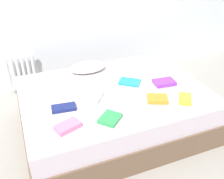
{
  "coord_description": "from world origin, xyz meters",
  "views": [
    {
      "loc": [
        -0.91,
        -2.2,
        1.91
      ],
      "look_at": [
        0.0,
        0.05,
        0.48
      ],
      "focal_mm": 40.79,
      "sensor_mm": 36.0,
      "label": 1
    }
  ],
  "objects_px": {
    "textbook_green": "(110,118)",
    "radiator": "(21,72)",
    "textbook_orange": "(157,99)",
    "textbook_yellow": "(185,99)",
    "pillow": "(88,67)",
    "textbook_teal": "(130,82)",
    "textbook_purple": "(164,82)",
    "textbook_navy": "(64,108)",
    "textbook_white": "(93,97)",
    "bed": "(114,109)",
    "textbook_pink": "(68,126)"
  },
  "relations": [
    {
      "from": "bed",
      "to": "pillow",
      "type": "distance_m",
      "value": 0.64
    },
    {
      "from": "pillow",
      "to": "textbook_teal",
      "type": "distance_m",
      "value": 0.58
    },
    {
      "from": "textbook_white",
      "to": "textbook_pink",
      "type": "xyz_separation_m",
      "value": [
        -0.36,
        -0.38,
        0.0
      ]
    },
    {
      "from": "textbook_green",
      "to": "textbook_pink",
      "type": "height_order",
      "value": "textbook_pink"
    },
    {
      "from": "textbook_pink",
      "to": "textbook_navy",
      "type": "bearing_deg",
      "value": 64.39
    },
    {
      "from": "textbook_white",
      "to": "textbook_navy",
      "type": "distance_m",
      "value": 0.33
    },
    {
      "from": "textbook_purple",
      "to": "textbook_pink",
      "type": "relative_size",
      "value": 1.08
    },
    {
      "from": "radiator",
      "to": "pillow",
      "type": "height_order",
      "value": "pillow"
    },
    {
      "from": "bed",
      "to": "textbook_white",
      "type": "bearing_deg",
      "value": -163.05
    },
    {
      "from": "bed",
      "to": "textbook_purple",
      "type": "bearing_deg",
      "value": -8.59
    },
    {
      "from": "textbook_white",
      "to": "bed",
      "type": "bearing_deg",
      "value": -34.91
    },
    {
      "from": "textbook_purple",
      "to": "textbook_navy",
      "type": "height_order",
      "value": "textbook_purple"
    },
    {
      "from": "textbook_orange",
      "to": "textbook_yellow",
      "type": "height_order",
      "value": "textbook_yellow"
    },
    {
      "from": "radiator",
      "to": "textbook_yellow",
      "type": "distance_m",
      "value": 2.24
    },
    {
      "from": "textbook_white",
      "to": "textbook_navy",
      "type": "xyz_separation_m",
      "value": [
        -0.33,
        -0.08,
        -0.01
      ]
    },
    {
      "from": "textbook_pink",
      "to": "textbook_orange",
      "type": "distance_m",
      "value": 0.96
    },
    {
      "from": "textbook_purple",
      "to": "textbook_orange",
      "type": "distance_m",
      "value": 0.37
    },
    {
      "from": "textbook_navy",
      "to": "textbook_orange",
      "type": "height_order",
      "value": "textbook_orange"
    },
    {
      "from": "textbook_white",
      "to": "textbook_orange",
      "type": "distance_m",
      "value": 0.65
    },
    {
      "from": "textbook_purple",
      "to": "textbook_orange",
      "type": "relative_size",
      "value": 1.13
    },
    {
      "from": "radiator",
      "to": "textbook_purple",
      "type": "bearing_deg",
      "value": -41.1
    },
    {
      "from": "textbook_navy",
      "to": "textbook_pink",
      "type": "height_order",
      "value": "textbook_pink"
    },
    {
      "from": "textbook_pink",
      "to": "textbook_yellow",
      "type": "xyz_separation_m",
      "value": [
        1.21,
        -0.01,
        -0.0
      ]
    },
    {
      "from": "textbook_purple",
      "to": "textbook_yellow",
      "type": "distance_m",
      "value": 0.38
    },
    {
      "from": "textbook_white",
      "to": "pillow",
      "type": "bearing_deg",
      "value": 26.24
    },
    {
      "from": "textbook_purple",
      "to": "textbook_green",
      "type": "height_order",
      "value": "textbook_purple"
    },
    {
      "from": "bed",
      "to": "textbook_navy",
      "type": "relative_size",
      "value": 8.6
    },
    {
      "from": "textbook_navy",
      "to": "textbook_orange",
      "type": "xyz_separation_m",
      "value": [
        0.92,
        -0.2,
        0.0
      ]
    },
    {
      "from": "radiator",
      "to": "pillow",
      "type": "relative_size",
      "value": 1.09
    },
    {
      "from": "textbook_yellow",
      "to": "textbook_white",
      "type": "bearing_deg",
      "value": 101.03
    },
    {
      "from": "textbook_white",
      "to": "textbook_navy",
      "type": "relative_size",
      "value": 0.96
    },
    {
      "from": "pillow",
      "to": "textbook_white",
      "type": "distance_m",
      "value": 0.64
    },
    {
      "from": "textbook_purple",
      "to": "textbook_teal",
      "type": "bearing_deg",
      "value": 159.69
    },
    {
      "from": "pillow",
      "to": "textbook_teal",
      "type": "relative_size",
      "value": 1.89
    },
    {
      "from": "textbook_purple",
      "to": "textbook_orange",
      "type": "xyz_separation_m",
      "value": [
        -0.25,
        -0.27,
        -0.0
      ]
    },
    {
      "from": "textbook_teal",
      "to": "textbook_navy",
      "type": "height_order",
      "value": "textbook_navy"
    },
    {
      "from": "textbook_yellow",
      "to": "textbook_teal",
      "type": "bearing_deg",
      "value": 69.03
    },
    {
      "from": "bed",
      "to": "textbook_pink",
      "type": "xyz_separation_m",
      "value": [
        -0.62,
        -0.46,
        0.28
      ]
    },
    {
      "from": "textbook_white",
      "to": "textbook_yellow",
      "type": "distance_m",
      "value": 0.93
    },
    {
      "from": "radiator",
      "to": "pillow",
      "type": "bearing_deg",
      "value": -40.54
    },
    {
      "from": "textbook_green",
      "to": "textbook_pink",
      "type": "xyz_separation_m",
      "value": [
        -0.38,
        0.02,
        0.01
      ]
    },
    {
      "from": "textbook_purple",
      "to": "radiator",
      "type": "bearing_deg",
      "value": 144.33
    },
    {
      "from": "textbook_teal",
      "to": "textbook_purple",
      "type": "bearing_deg",
      "value": 11.59
    },
    {
      "from": "bed",
      "to": "radiator",
      "type": "distance_m",
      "value": 1.5
    },
    {
      "from": "textbook_green",
      "to": "radiator",
      "type": "bearing_deg",
      "value": 69.47
    },
    {
      "from": "pillow",
      "to": "textbook_orange",
      "type": "bearing_deg",
      "value": -62.96
    },
    {
      "from": "bed",
      "to": "textbook_white",
      "type": "xyz_separation_m",
      "value": [
        -0.26,
        -0.08,
        0.28
      ]
    },
    {
      "from": "bed",
      "to": "textbook_navy",
      "type": "bearing_deg",
      "value": -165.17
    },
    {
      "from": "textbook_teal",
      "to": "textbook_pink",
      "type": "relative_size",
      "value": 1.09
    },
    {
      "from": "pillow",
      "to": "textbook_navy",
      "type": "distance_m",
      "value": 0.84
    }
  ]
}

